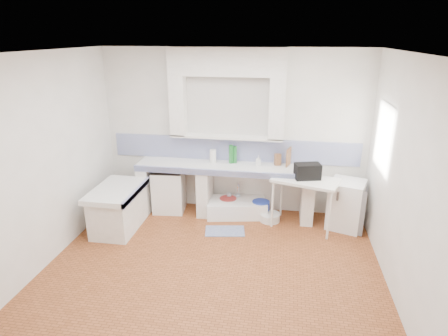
% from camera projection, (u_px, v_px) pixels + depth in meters
% --- Properties ---
extents(floor, '(4.50, 4.50, 0.00)m').
position_uv_depth(floor, '(212.00, 269.00, 5.11)').
color(floor, brown).
rests_on(floor, ground).
extents(ceiling, '(4.50, 4.50, 0.00)m').
position_uv_depth(ceiling, '(209.00, 52.00, 4.17)').
color(ceiling, white).
rests_on(ceiling, ground).
extents(wall_back, '(4.50, 0.00, 4.50)m').
position_uv_depth(wall_back, '(233.00, 132.00, 6.50)').
color(wall_back, white).
rests_on(wall_back, ground).
extents(wall_front, '(4.50, 0.00, 4.50)m').
position_uv_depth(wall_front, '(158.00, 264.00, 2.78)').
color(wall_front, white).
rests_on(wall_front, ground).
extents(wall_left, '(0.00, 4.50, 4.50)m').
position_uv_depth(wall_left, '(43.00, 162.00, 4.98)').
color(wall_left, white).
rests_on(wall_left, ground).
extents(wall_right, '(0.00, 4.50, 4.50)m').
position_uv_depth(wall_right, '(406.00, 183.00, 4.30)').
color(wall_right, white).
rests_on(wall_right, ground).
extents(alcove_mass, '(1.90, 0.25, 0.45)m').
position_uv_depth(alcove_mass, '(227.00, 62.00, 6.01)').
color(alcove_mass, white).
rests_on(alcove_mass, ground).
extents(window_frame, '(0.35, 0.86, 1.06)m').
position_uv_depth(window_frame, '(397.00, 139.00, 5.32)').
color(window_frame, '#3B2512').
rests_on(window_frame, ground).
extents(lace_valance, '(0.01, 0.84, 0.24)m').
position_uv_depth(lace_valance, '(390.00, 112.00, 5.21)').
color(lace_valance, white).
rests_on(lace_valance, ground).
extents(counter_slab, '(3.00, 0.60, 0.08)m').
position_uv_depth(counter_slab, '(225.00, 167.00, 6.42)').
color(counter_slab, white).
rests_on(counter_slab, ground).
extents(counter_lip, '(3.00, 0.04, 0.10)m').
position_uv_depth(counter_lip, '(222.00, 173.00, 6.16)').
color(counter_lip, navy).
rests_on(counter_lip, ground).
extents(counter_pier_left, '(0.20, 0.55, 0.82)m').
position_uv_depth(counter_pier_left, '(148.00, 187.00, 6.78)').
color(counter_pier_left, white).
rests_on(counter_pier_left, ground).
extents(counter_pier_mid, '(0.20, 0.55, 0.82)m').
position_uv_depth(counter_pier_mid, '(205.00, 191.00, 6.62)').
color(counter_pier_mid, white).
rests_on(counter_pier_mid, ground).
extents(counter_pier_right, '(0.20, 0.55, 0.82)m').
position_uv_depth(counter_pier_right, '(307.00, 197.00, 6.35)').
color(counter_pier_right, white).
rests_on(counter_pier_right, ground).
extents(peninsula_top, '(0.70, 1.10, 0.08)m').
position_uv_depth(peninsula_top, '(117.00, 191.00, 5.98)').
color(peninsula_top, white).
rests_on(peninsula_top, ground).
extents(peninsula_base, '(0.60, 1.00, 0.62)m').
position_uv_depth(peninsula_base, '(119.00, 211.00, 6.10)').
color(peninsula_base, white).
rests_on(peninsula_base, ground).
extents(peninsula_lip, '(0.04, 1.10, 0.10)m').
position_uv_depth(peninsula_lip, '(137.00, 192.00, 5.93)').
color(peninsula_lip, navy).
rests_on(peninsula_lip, ground).
extents(backsplash, '(4.27, 0.03, 0.40)m').
position_uv_depth(backsplash, '(233.00, 149.00, 6.59)').
color(backsplash, navy).
rests_on(backsplash, ground).
extents(stove, '(0.57, 0.56, 0.75)m').
position_uv_depth(stove, '(169.00, 190.00, 6.72)').
color(stove, white).
rests_on(stove, ground).
extents(sink, '(1.10, 0.73, 0.24)m').
position_uv_depth(sink, '(236.00, 208.00, 6.62)').
color(sink, white).
rests_on(sink, ground).
extents(side_table, '(1.12, 0.83, 0.04)m').
position_uv_depth(side_table, '(304.00, 203.00, 6.11)').
color(side_table, white).
rests_on(side_table, ground).
extents(fridge, '(0.65, 0.65, 0.80)m').
position_uv_depth(fridge, '(346.00, 204.00, 6.11)').
color(fridge, white).
rests_on(fridge, ground).
extents(bucket_red, '(0.39, 0.39, 0.28)m').
position_uv_depth(bucket_red, '(228.00, 205.00, 6.68)').
color(bucket_red, '#B7312F').
rests_on(bucket_red, ground).
extents(bucket_orange, '(0.33, 0.33, 0.24)m').
position_uv_depth(bucket_orange, '(232.00, 211.00, 6.50)').
color(bucket_orange, '#CE550E').
rests_on(bucket_orange, ground).
extents(bucket_blue, '(0.36, 0.36, 0.28)m').
position_uv_depth(bucket_blue, '(261.00, 209.00, 6.55)').
color(bucket_blue, '#203AB8').
rests_on(bucket_blue, ground).
extents(basin_white, '(0.45, 0.45, 0.13)m').
position_uv_depth(basin_white, '(270.00, 217.00, 6.42)').
color(basin_white, white).
rests_on(basin_white, ground).
extents(water_bottle_a, '(0.11, 0.11, 0.33)m').
position_uv_depth(water_bottle_a, '(229.00, 202.00, 6.78)').
color(water_bottle_a, silver).
rests_on(water_bottle_a, ground).
extents(water_bottle_b, '(0.09, 0.09, 0.32)m').
position_uv_depth(water_bottle_b, '(238.00, 202.00, 6.76)').
color(water_bottle_b, silver).
rests_on(water_bottle_b, ground).
extents(black_bag, '(0.44, 0.32, 0.25)m').
position_uv_depth(black_bag, '(307.00, 171.00, 5.95)').
color(black_bag, black).
rests_on(black_bag, side_table).
extents(green_bottle_a, '(0.08, 0.08, 0.32)m').
position_uv_depth(green_bottle_a, '(231.00, 154.00, 6.46)').
color(green_bottle_a, '#1C6D29').
rests_on(green_bottle_a, counter_slab).
extents(green_bottle_b, '(0.08, 0.08, 0.30)m').
position_uv_depth(green_bottle_b, '(235.00, 155.00, 6.47)').
color(green_bottle_b, '#1C6D29').
rests_on(green_bottle_b, counter_slab).
extents(knife_block, '(0.12, 0.11, 0.20)m').
position_uv_depth(knife_block, '(278.00, 160.00, 6.38)').
color(knife_block, '#97613C').
rests_on(knife_block, counter_slab).
extents(cutting_board, '(0.08, 0.22, 0.31)m').
position_uv_depth(cutting_board, '(289.00, 157.00, 6.33)').
color(cutting_board, '#97613C').
rests_on(cutting_board, counter_slab).
extents(paper_towel, '(0.14, 0.14, 0.22)m').
position_uv_depth(paper_towel, '(213.00, 156.00, 6.51)').
color(paper_towel, white).
rests_on(paper_towel, counter_slab).
extents(soap_bottle, '(0.09, 0.09, 0.17)m').
position_uv_depth(soap_bottle, '(258.00, 160.00, 6.37)').
color(soap_bottle, white).
rests_on(soap_bottle, counter_slab).
extents(rug, '(0.68, 0.45, 0.01)m').
position_uv_depth(rug, '(225.00, 231.00, 6.09)').
color(rug, navy).
rests_on(rug, ground).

